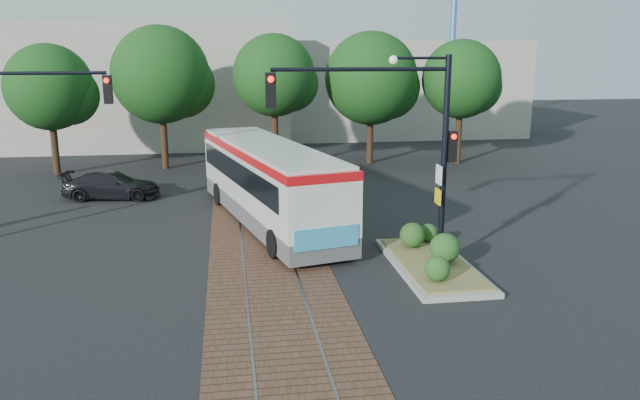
# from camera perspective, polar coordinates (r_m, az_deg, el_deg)

# --- Properties ---
(ground) EXTENTS (120.00, 120.00, 0.00)m
(ground) POSITION_cam_1_polar(r_m,az_deg,el_deg) (19.03, -4.71, -5.92)
(ground) COLOR black
(ground) RESTS_ON ground
(trackbed) EXTENTS (3.60, 40.00, 0.02)m
(trackbed) POSITION_cam_1_polar(r_m,az_deg,el_deg) (22.83, -5.41, -2.60)
(trackbed) COLOR brown
(trackbed) RESTS_ON ground
(tree_row) EXTENTS (26.40, 5.60, 7.67)m
(tree_row) POSITION_cam_1_polar(r_m,az_deg,el_deg) (34.45, -4.76, 11.01)
(tree_row) COLOR #382314
(tree_row) RESTS_ON ground
(warehouses) EXTENTS (40.00, 13.00, 8.00)m
(warehouses) POSITION_cam_1_polar(r_m,az_deg,el_deg) (46.74, -7.96, 10.29)
(warehouses) COLOR #ADA899
(warehouses) RESTS_ON ground
(city_bus) EXTENTS (4.91, 11.36, 2.98)m
(city_bus) POSITION_cam_1_polar(r_m,az_deg,el_deg) (23.22, -4.74, 1.89)
(city_bus) COLOR #4D4D50
(city_bus) RESTS_ON ground
(traffic_island) EXTENTS (2.20, 5.20, 1.13)m
(traffic_island) POSITION_cam_1_polar(r_m,az_deg,el_deg) (19.00, 10.18, -5.08)
(traffic_island) COLOR gray
(traffic_island) RESTS_ON ground
(signal_pole_main) EXTENTS (5.49, 0.46, 6.00)m
(signal_pole_main) POSITION_cam_1_polar(r_m,az_deg,el_deg) (17.95, 7.68, 6.48)
(signal_pole_main) COLOR black
(signal_pole_main) RESTS_ON ground
(signal_pole_left) EXTENTS (4.99, 0.34, 6.00)m
(signal_pole_left) POSITION_cam_1_polar(r_m,az_deg,el_deg) (23.21, -26.85, 5.99)
(signal_pole_left) COLOR black
(signal_pole_left) RESTS_ON ground
(parked_car) EXTENTS (4.27, 2.08, 1.20)m
(parked_car) POSITION_cam_1_polar(r_m,az_deg,el_deg) (28.75, -18.54, 1.32)
(parked_car) COLOR black
(parked_car) RESTS_ON ground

